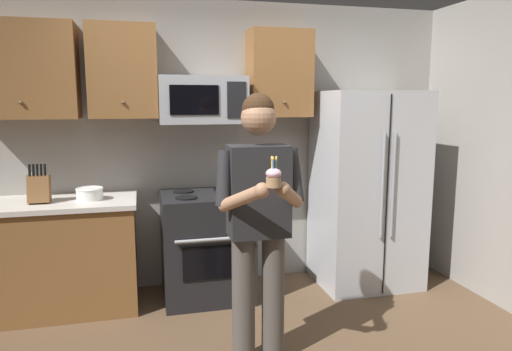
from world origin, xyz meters
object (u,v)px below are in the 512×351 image
knife_block (39,188)px  cupcake (274,177)px  refrigerator (367,189)px  bowl_large_white (90,194)px  microwave (202,100)px  person (259,215)px  oven_range (207,245)px

knife_block → cupcake: (1.50, -1.43, 0.26)m
refrigerator → bowl_large_white: size_ratio=8.36×
microwave → person: (0.18, -1.25, -0.72)m
oven_range → refrigerator: bearing=-1.5°
knife_block → person: 1.86m
refrigerator → cupcake: refrigerator is taller
knife_block → oven_range: bearing=1.3°
oven_range → bowl_large_white: size_ratio=4.33×
microwave → bowl_large_white: microwave is taller
bowl_large_white → person: size_ratio=0.12×
microwave → refrigerator: bearing=-6.0°
knife_block → bowl_large_white: (0.37, 0.02, -0.06)m
oven_range → person: 1.26m
refrigerator → knife_block: (-2.81, 0.01, 0.14)m
refrigerator → person: size_ratio=1.02×
oven_range → knife_block: (-1.31, -0.03, 0.57)m
microwave → oven_range: bearing=-90.0°
oven_range → refrigerator: (1.50, -0.04, 0.44)m
oven_range → bowl_large_white: (-0.94, -0.01, 0.51)m
oven_range → person: size_ratio=0.53×
bowl_large_white → cupcake: 1.86m
bowl_large_white → cupcake: size_ratio=1.24×
refrigerator → person: (-1.32, -1.09, 0.10)m
knife_block → bowl_large_white: 0.38m
refrigerator → knife_block: 2.82m
refrigerator → cupcake: 1.98m
refrigerator → cupcake: (-1.32, -1.42, 0.39)m
refrigerator → bowl_large_white: 2.44m
bowl_large_white → cupcake: bearing=-52.2°
microwave → bowl_large_white: 1.21m
oven_range → cupcake: cupcake is taller
oven_range → person: person is taller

